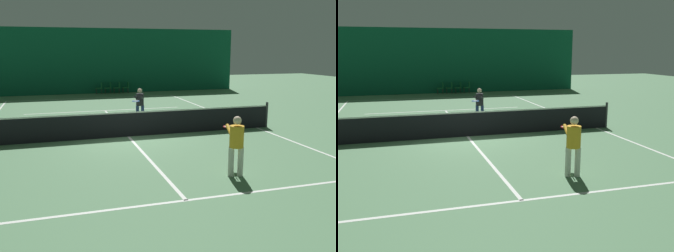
% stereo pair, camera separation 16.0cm
% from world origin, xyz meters
% --- Properties ---
extents(ground_plane, '(60.00, 60.00, 0.00)m').
position_xyz_m(ground_plane, '(0.00, 0.00, 0.00)').
color(ground_plane, '#56845B').
extents(backdrop_curtain, '(23.00, 0.12, 4.77)m').
position_xyz_m(backdrop_curtain, '(0.00, 14.67, 2.38)').
color(backdrop_curtain, '#0F5138').
rests_on(backdrop_curtain, ground).
extents(court_line_baseline_far, '(11.00, 0.10, 0.00)m').
position_xyz_m(court_line_baseline_far, '(0.00, 11.90, 0.00)').
color(court_line_baseline_far, white).
rests_on(court_line_baseline_far, ground).
extents(court_line_service_far, '(8.25, 0.10, 0.00)m').
position_xyz_m(court_line_service_far, '(0.00, 6.40, 0.00)').
color(court_line_service_far, white).
rests_on(court_line_service_far, ground).
extents(court_line_service_near, '(8.25, 0.10, 0.00)m').
position_xyz_m(court_line_service_near, '(0.00, -6.40, 0.00)').
color(court_line_service_near, white).
rests_on(court_line_service_near, ground).
extents(court_line_sideline_right, '(0.10, 23.80, 0.00)m').
position_xyz_m(court_line_sideline_right, '(5.50, 0.00, 0.00)').
color(court_line_sideline_right, white).
rests_on(court_line_sideline_right, ground).
extents(court_line_centre, '(0.10, 12.80, 0.00)m').
position_xyz_m(court_line_centre, '(0.00, 0.00, 0.00)').
color(court_line_centre, white).
rests_on(court_line_centre, ground).
extents(tennis_net, '(12.00, 0.10, 1.07)m').
position_xyz_m(tennis_net, '(0.00, 0.00, 0.51)').
color(tennis_net, black).
rests_on(tennis_net, ground).
extents(player_near, '(0.67, 1.36, 1.59)m').
position_xyz_m(player_near, '(1.80, -5.22, 0.93)').
color(player_near, beige).
rests_on(player_near, ground).
extents(player_far, '(0.82, 1.31, 1.52)m').
position_xyz_m(player_far, '(1.10, 2.79, 0.89)').
color(player_far, navy).
rests_on(player_far, ground).
extents(courtside_chair_0, '(0.44, 0.44, 0.84)m').
position_xyz_m(courtside_chair_0, '(0.71, 14.12, 0.49)').
color(courtside_chair_0, '#2D2D2D').
rests_on(courtside_chair_0, ground).
extents(courtside_chair_1, '(0.44, 0.44, 0.84)m').
position_xyz_m(courtside_chair_1, '(1.38, 14.12, 0.49)').
color(courtside_chair_1, '#2D2D2D').
rests_on(courtside_chair_1, ground).
extents(courtside_chair_2, '(0.44, 0.44, 0.84)m').
position_xyz_m(courtside_chair_2, '(2.04, 14.12, 0.49)').
color(courtside_chair_2, '#2D2D2D').
rests_on(courtside_chair_2, ground).
extents(courtside_chair_3, '(0.44, 0.44, 0.84)m').
position_xyz_m(courtside_chair_3, '(2.70, 14.12, 0.49)').
color(courtside_chair_3, '#2D2D2D').
rests_on(courtside_chair_3, ground).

